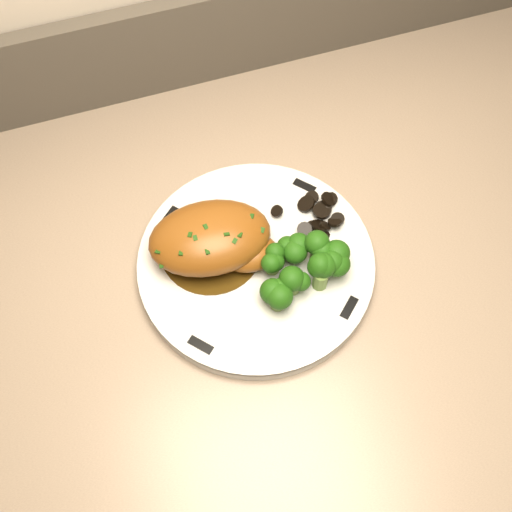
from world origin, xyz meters
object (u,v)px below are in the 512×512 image
object	(u,v)px
chicken_breast	(214,239)
broccoli_florets	(302,267)
counter	(398,365)
plate	(256,264)

from	to	relation	value
chicken_breast	broccoli_florets	distance (m)	0.09
counter	plate	bearing A→B (deg)	170.46
plate	broccoli_florets	distance (m)	0.06
counter	chicken_breast	distance (m)	0.54
plate	counter	bearing A→B (deg)	-9.54
counter	broccoli_florets	bearing A→B (deg)	177.53
plate	chicken_breast	size ratio (longest dim) A/B	1.85
broccoli_florets	chicken_breast	bearing A→B (deg)	143.14
counter	chicken_breast	xyz separation A→B (m)	(-0.27, 0.06, 0.46)
plate	chicken_breast	distance (m)	0.05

